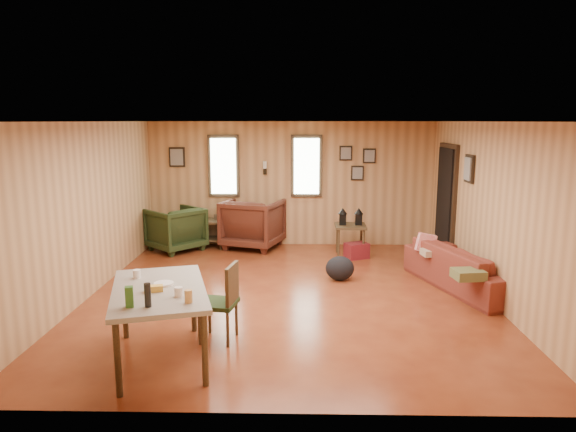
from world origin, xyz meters
name	(u,v)px	position (x,y,z in m)	size (l,w,h in m)	color
room	(300,207)	(0.17, 0.27, 1.21)	(5.54, 6.04, 2.44)	brown
sofa	(466,260)	(2.60, 0.35, 0.42)	(2.13, 0.62, 0.83)	maroon
recliner_brown	(253,221)	(-0.72, 2.71, 0.52)	(1.01, 0.95, 1.04)	#4D2217
recliner_green	(175,227)	(-2.16, 2.46, 0.45)	(0.88, 0.82, 0.90)	#253417
end_table	(212,229)	(-1.52, 2.71, 0.37)	(0.56, 0.51, 0.66)	#4B3921
side_table	(350,223)	(1.09, 2.14, 0.60)	(0.56, 0.56, 0.88)	#4B3921
cooler	(357,251)	(1.19, 1.96, 0.14)	(0.47, 0.41, 0.28)	maroon
backpack	(340,268)	(0.79, 0.67, 0.19)	(0.53, 0.48, 0.38)	black
sofa_pillows	(447,260)	(2.23, 0.08, 0.50)	(0.58, 1.62, 0.33)	brown
dining_table	(159,295)	(-1.24, -2.04, 0.70)	(1.28, 1.69, 0.98)	gray
dining_chair	(224,298)	(-0.67, -1.55, 0.49)	(0.46, 0.46, 0.88)	#253417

